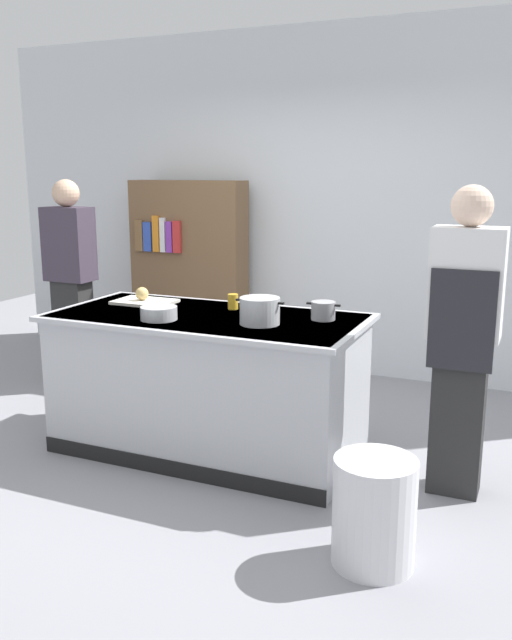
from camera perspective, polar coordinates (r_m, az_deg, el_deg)
The scene contains 13 objects.
ground_plane at distance 4.52m, azimuth -3.99°, elevation -10.80°, with size 10.00×10.00×0.00m, color gray.
back_wall at distance 6.10m, azimuth 5.05°, elevation 9.78°, with size 6.40×0.12×3.00m, color silver.
counter_island at distance 4.36m, azimuth -4.08°, elevation -5.18°, with size 1.98×0.98×0.90m.
cutting_board at distance 4.68m, azimuth -9.38°, elevation 1.53°, with size 0.40×0.28×0.02m, color silver.
onion at distance 4.68m, azimuth -9.62°, elevation 2.21°, with size 0.09×0.09×0.09m, color tan.
stock_pot at distance 3.98m, azimuth 0.32°, elevation 0.78°, with size 0.30×0.24×0.16m.
sauce_pan at distance 4.12m, azimuth 5.71°, elevation 0.80°, with size 0.21×0.15×0.11m.
mixing_bowl at distance 4.15m, azimuth -8.21°, elevation 0.58°, with size 0.22×0.22×0.08m, color #B7BABF.
juice_cup at distance 4.41m, azimuth -1.96°, elevation 1.56°, with size 0.07×0.07×0.10m, color yellow.
trash_bin at distance 3.26m, azimuth 9.95°, elevation -15.69°, with size 0.39×0.39×0.52m, color silver.
person_chef at distance 3.83m, azimuth 17.11°, elevation -1.25°, with size 0.38×0.25×1.72m.
person_guest at distance 5.78m, azimuth -15.37°, elevation 3.36°, with size 0.38×0.24×1.72m.
bookshelf at distance 6.34m, azimuth -5.69°, elevation 3.99°, with size 1.10×0.31×1.70m.
Camera 1 is at (1.94, -3.68, 1.79)m, focal length 37.86 mm.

